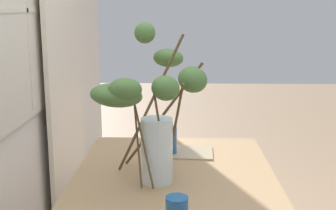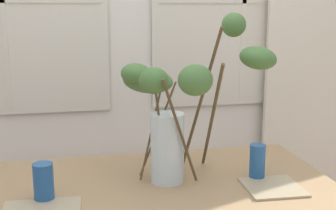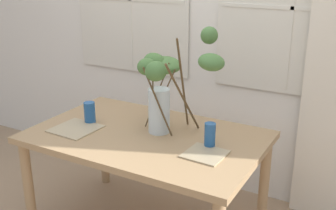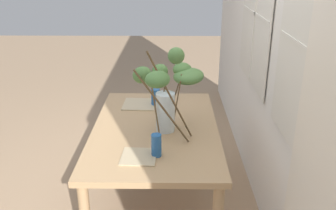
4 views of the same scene
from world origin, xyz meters
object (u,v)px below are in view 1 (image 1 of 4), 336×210
vase_with_branches (150,106)px  dining_table (174,205)px  drinking_glass_blue_right (170,141)px  plate_square_right (192,152)px

vase_with_branches → dining_table: bearing=-129.3°
vase_with_branches → drinking_glass_blue_right: vase_with_branches is taller
drinking_glass_blue_right → plate_square_right: drinking_glass_blue_right is taller
plate_square_right → vase_with_branches: bearing=151.8°
dining_table → vase_with_branches: vase_with_branches is taller
vase_with_branches → plate_square_right: size_ratio=3.15×
vase_with_branches → drinking_glass_blue_right: bearing=-13.6°
vase_with_branches → plate_square_right: bearing=-28.2°
dining_table → plate_square_right: 0.46m
vase_with_branches → drinking_glass_blue_right: (0.34, -0.08, -0.26)m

